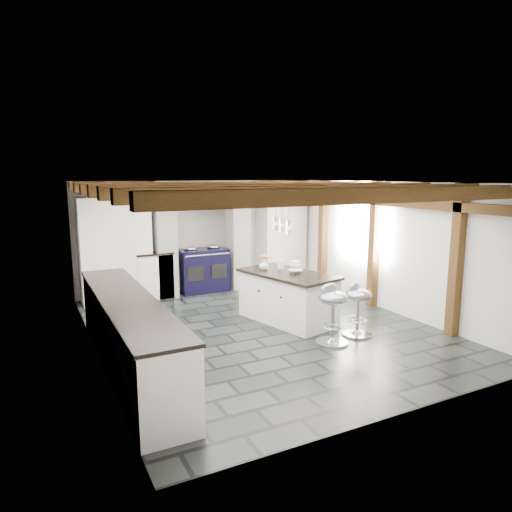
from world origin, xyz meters
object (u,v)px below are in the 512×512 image
kitchen_island (287,296)px  bar_stool_near (357,303)px  range_cooker (203,269)px  bar_stool_far (332,307)px

kitchen_island → bar_stool_near: 1.24m
range_cooker → kitchen_island: kitchen_island is taller
range_cooker → bar_stool_far: range_cooker is taller
bar_stool_near → kitchen_island: bearing=94.4°
range_cooker → kitchen_island: bearing=-77.6°
range_cooker → bar_stool_near: range_cooker is taller
bar_stool_near → bar_stool_far: 0.55m
bar_stool_far → kitchen_island: bearing=86.4°
kitchen_island → bar_stool_near: bearing=-75.6°
range_cooker → bar_stool_far: (0.60, -3.72, 0.08)m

